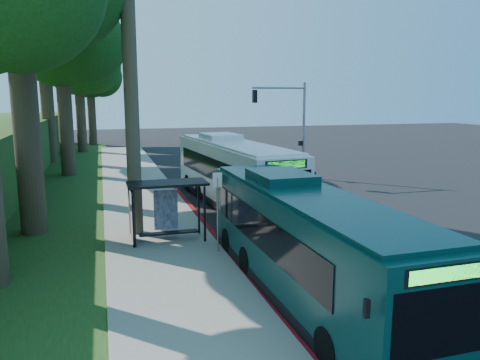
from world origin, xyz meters
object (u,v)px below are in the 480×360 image
object	(u,v)px
white_bus	(232,172)
pickup	(279,181)
teal_bus	(303,240)
bus_shelter	(161,200)

from	to	relation	value
white_bus	pickup	bearing A→B (deg)	25.91
white_bus	teal_bus	size ratio (longest dim) A/B	1.11
white_bus	pickup	xyz separation A→B (m)	(3.59, 2.13, -1.04)
bus_shelter	pickup	bearing A→B (deg)	43.82
teal_bus	pickup	size ratio (longest dim) A/B	1.96
bus_shelter	white_bus	size ratio (longest dim) A/B	0.25
bus_shelter	teal_bus	xyz separation A→B (m)	(3.45, -6.41, -0.10)
bus_shelter	pickup	size ratio (longest dim) A/B	0.53
white_bus	teal_bus	bearing A→B (deg)	-100.39
white_bus	teal_bus	distance (m)	12.24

